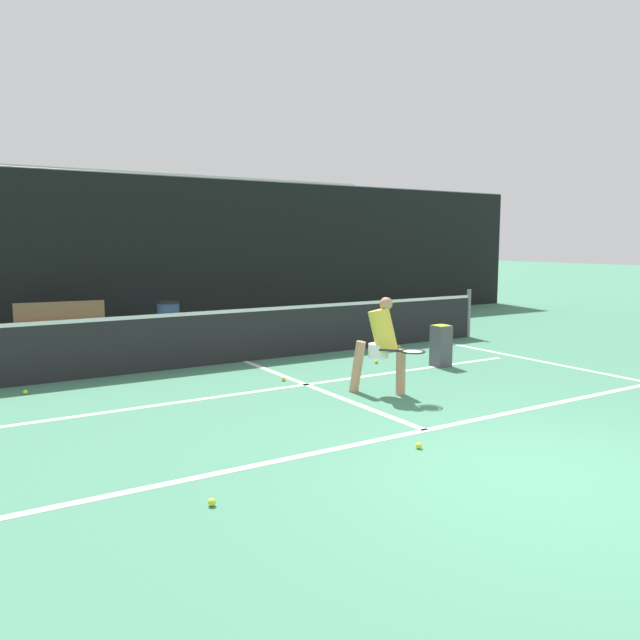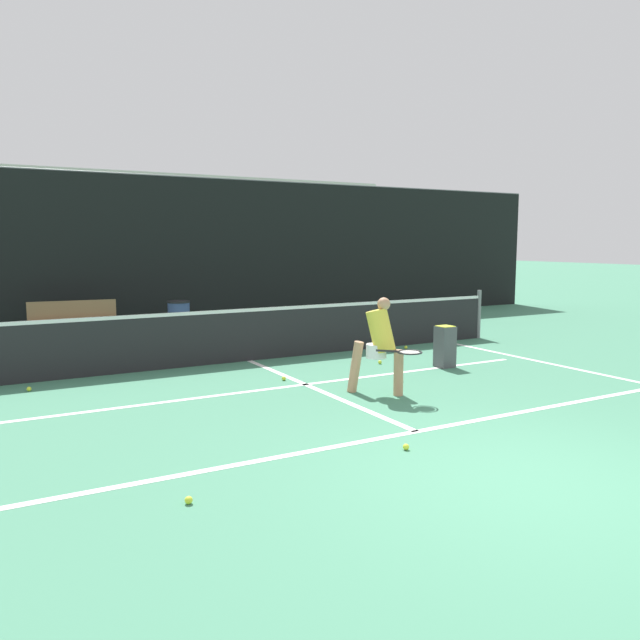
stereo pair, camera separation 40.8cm
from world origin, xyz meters
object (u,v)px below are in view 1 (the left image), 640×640
player_practicing (382,342)px  ball_hopper (441,345)px  trash_bin (169,319)px  parked_car (244,291)px  courtside_bench (61,320)px

player_practicing → ball_hopper: 2.34m
player_practicing → trash_bin: 6.89m
player_practicing → parked_car: (3.11, 11.34, -0.18)m
trash_bin → parked_car: bearing=48.8°
ball_hopper → parked_car: 10.35m
ball_hopper → trash_bin: bearing=116.6°
courtside_bench → parked_car: size_ratio=0.39×
courtside_bench → trash_bin: size_ratio=2.32×
ball_hopper → trash_bin: 6.48m
player_practicing → parked_car: bearing=121.7°
trash_bin → courtside_bench: bearing=170.5°
courtside_bench → ball_hopper: bearing=-44.5°
player_practicing → trash_bin: player_practicing is taller
courtside_bench → parked_car: (6.17, 4.13, 0.08)m
ball_hopper → parked_car: parked_car is taller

